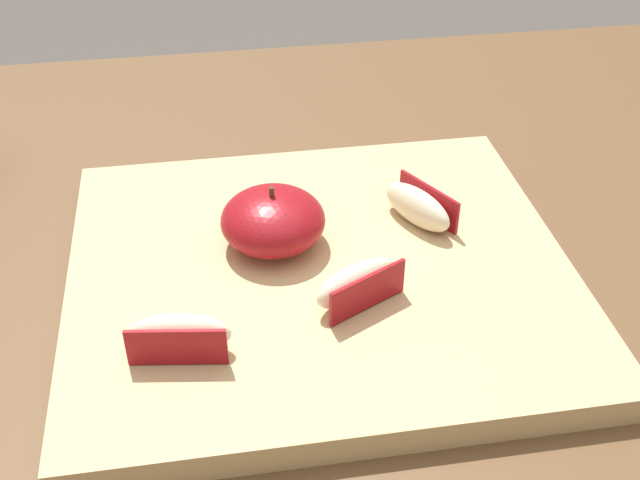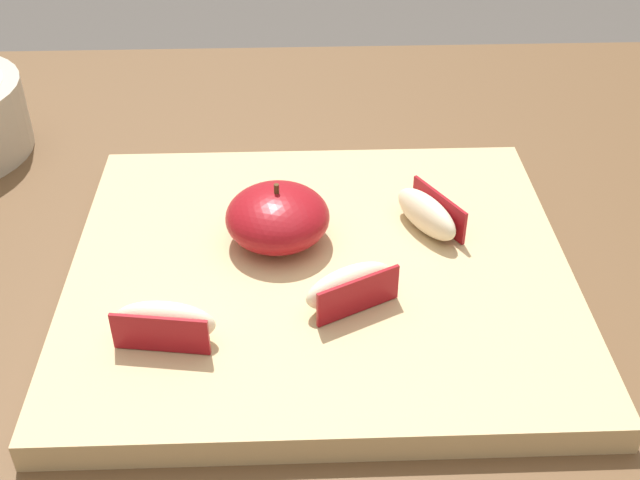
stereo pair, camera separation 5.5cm
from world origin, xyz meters
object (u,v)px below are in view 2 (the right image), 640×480
Objects in this scene: cutting_board at (320,274)px; apple_wedge_back at (165,323)px; apple_wedge_right at (350,286)px; apple_wedge_near_knife at (427,213)px; apple_half_skin_up at (278,213)px.

cutting_board is 0.13m from apple_wedge_back.
cutting_board is at bearing 112.41° from apple_wedge_right.
apple_wedge_back is 1.00× the size of apple_wedge_right.
apple_half_skin_up is at bearing -177.30° from apple_wedge_near_knife.
apple_wedge_back reaches higher than cutting_board.
apple_wedge_right is (0.12, 0.03, 0.00)m from apple_wedge_back.
apple_wedge_back and apple_wedge_right have the same top height.
apple_wedge_right reaches higher than cutting_board.
apple_wedge_near_knife is at bearing 32.05° from apple_wedge_back.
apple_wedge_near_knife is (0.08, 0.04, 0.02)m from cutting_board.
apple_half_skin_up reaches higher than apple_wedge_near_knife.
apple_wedge_right is (0.05, -0.08, -0.01)m from apple_half_skin_up.
apple_half_skin_up is 1.13× the size of apple_wedge_right.
apple_wedge_near_knife and apple_wedge_right have the same top height.
apple_wedge_back is 0.21m from apple_wedge_near_knife.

